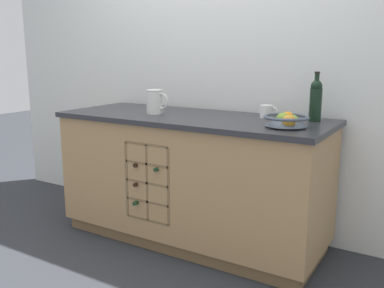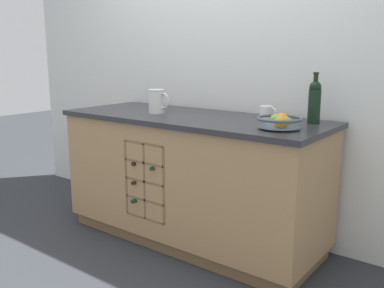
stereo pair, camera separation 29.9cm
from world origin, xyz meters
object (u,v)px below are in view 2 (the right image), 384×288
object	(u,v)px
white_pitcher	(157,101)
fruit_bowl	(280,121)
ceramic_mug	(267,112)
standing_wine_bottle	(315,101)

from	to	relation	value
white_pitcher	fruit_bowl	bearing A→B (deg)	-3.45
ceramic_mug	fruit_bowl	bearing A→B (deg)	-51.12
white_pitcher	standing_wine_bottle	bearing A→B (deg)	12.73
fruit_bowl	ceramic_mug	bearing A→B (deg)	128.88
ceramic_mug	standing_wine_bottle	xyz separation A→B (m)	(0.32, 0.01, 0.10)
standing_wine_bottle	ceramic_mug	bearing A→B (deg)	-178.64
fruit_bowl	standing_wine_bottle	xyz separation A→B (m)	(0.08, 0.30, 0.10)
fruit_bowl	white_pitcher	size ratio (longest dim) A/B	1.49
ceramic_mug	white_pitcher	bearing A→B (deg)	-162.72
ceramic_mug	standing_wine_bottle	distance (m)	0.33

